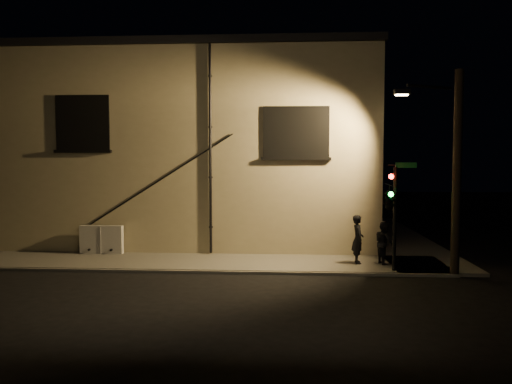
# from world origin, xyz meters

# --- Properties ---
(ground) EXTENTS (90.00, 90.00, 0.00)m
(ground) POSITION_xyz_m (0.00, 0.00, 0.00)
(ground) COLOR black
(sidewalk) EXTENTS (21.00, 16.00, 0.12)m
(sidewalk) POSITION_xyz_m (1.22, 4.39, 0.06)
(sidewalk) COLOR #57554E
(sidewalk) RESTS_ON ground
(building) EXTENTS (16.20, 12.23, 8.80)m
(building) POSITION_xyz_m (-3.00, 8.99, 4.40)
(building) COLOR tan
(building) RESTS_ON ground
(utility_cabinet) EXTENTS (1.73, 0.29, 1.14)m
(utility_cabinet) POSITION_xyz_m (-6.21, 2.70, 0.69)
(utility_cabinet) COLOR #B3B1AA
(utility_cabinet) RESTS_ON sidewalk
(pedestrian_a) EXTENTS (0.46, 0.67, 1.77)m
(pedestrian_a) POSITION_xyz_m (3.84, 1.45, 1.01)
(pedestrian_a) COLOR black
(pedestrian_a) RESTS_ON sidewalk
(pedestrian_b) EXTENTS (0.78, 0.89, 1.55)m
(pedestrian_b) POSITION_xyz_m (4.78, 1.42, 0.90)
(pedestrian_b) COLOR black
(pedestrian_b) RESTS_ON sidewalk
(traffic_signal) EXTENTS (1.20, 2.15, 3.69)m
(traffic_signal) POSITION_xyz_m (4.71, 0.20, 2.61)
(traffic_signal) COLOR black
(traffic_signal) RESTS_ON sidewalk
(streetlamp_pole) EXTENTS (2.02, 1.38, 6.84)m
(streetlamp_pole) POSITION_xyz_m (6.75, 0.12, 3.66)
(streetlamp_pole) COLOR black
(streetlamp_pole) RESTS_ON ground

